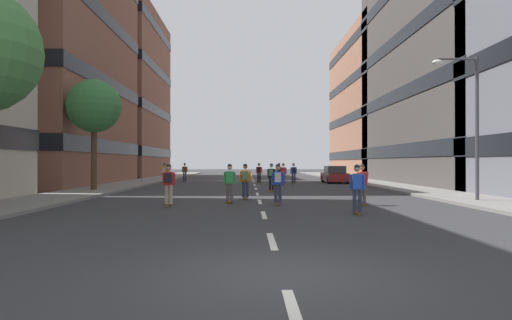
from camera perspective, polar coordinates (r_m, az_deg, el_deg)
The scene contains 23 objects.
ground_plane at distance 34.06m, azimuth -0.16°, elevation -3.41°, with size 161.21×161.21×0.00m, color #333335.
sidewalk_left at distance 38.63m, azimuth -15.59°, elevation -2.93°, with size 3.50×73.89×0.14m, color gray.
sidewalk_right at distance 38.92m, azimuth 14.98°, elevation -2.91°, with size 3.50×73.89×0.14m, color gray.
lane_markings at distance 35.19m, azimuth -0.19°, elevation -3.31°, with size 0.16×62.20×0.01m.
building_left_mid at distance 42.38m, azimuth -30.10°, elevation 15.09°, with size 17.00×18.07×25.95m.
building_left_far at distance 59.23m, azimuth -20.88°, elevation 8.09°, with size 17.00×17.30×20.76m.
building_right_far at distance 59.45m, azimuth 19.69°, elevation 6.84°, with size 17.00×20.76×18.27m.
parked_car_near at distance 39.42m, azimuth 10.34°, elevation -1.97°, with size 1.82×4.40×1.52m.
street_tree_near at distance 29.09m, azimuth -20.60°, elevation 6.61°, with size 3.34×3.34×6.91m.
streetlamp_right at distance 21.95m, azimuth 26.31°, elevation 5.71°, with size 2.13×0.30×6.50m.
skater_0 at distance 42.24m, azimuth -9.39°, elevation -1.43°, with size 0.57×0.92×1.78m.
skater_1 at distance 39.03m, azimuth 3.07°, elevation -1.52°, with size 0.54×0.91×1.78m.
skater_2 at distance 34.66m, azimuth 3.62°, elevation -1.73°, with size 0.55×0.92×1.78m.
skater_3 at distance 18.74m, azimuth 2.92°, elevation -2.85°, with size 0.55×0.92×1.78m.
skater_4 at distance 21.48m, azimuth -1.42°, elevation -2.53°, with size 0.53×0.90×1.78m.
skater_5 at distance 18.51m, azimuth -11.45°, elevation -2.88°, with size 0.54×0.91×1.78m.
skater_6 at distance 36.49m, azimuth 4.99°, elevation -1.61°, with size 0.54×0.90×1.78m.
skater_7 at distance 19.08m, azimuth 13.89°, elevation -2.80°, with size 0.55×0.92×1.78m.
skater_8 at distance 15.73m, azimuth 13.22°, elevation -3.45°, with size 0.56×0.92×1.78m.
skater_9 at distance 27.34m, azimuth 2.05°, elevation -2.05°, with size 0.57×0.92×1.78m.
skater_10 at distance 19.54m, azimuth -3.49°, elevation -2.84°, with size 0.55×0.91×1.78m.
skater_11 at distance 36.77m, azimuth -11.99°, elevation -1.59°, with size 0.56×0.92×1.78m.
skater_12 at distance 38.73m, azimuth 0.40°, elevation -1.53°, with size 0.57×0.92×1.78m.
Camera 1 is at (-0.57, -7.13, 1.85)m, focal length 30.29 mm.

